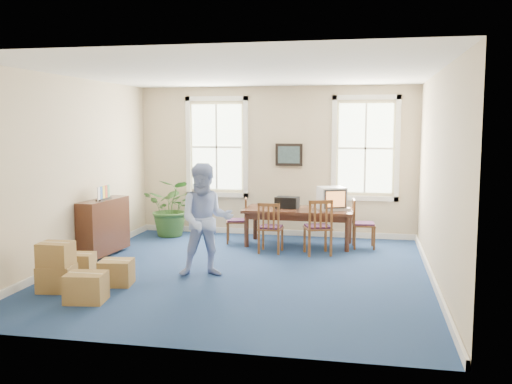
% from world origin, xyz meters
% --- Properties ---
extents(floor, '(6.50, 6.50, 0.00)m').
position_xyz_m(floor, '(0.00, 0.00, 0.00)').
color(floor, navy).
rests_on(floor, ground).
extents(ceiling, '(6.50, 6.50, 0.00)m').
position_xyz_m(ceiling, '(0.00, 0.00, 3.20)').
color(ceiling, white).
rests_on(ceiling, ground).
extents(wall_back, '(6.50, 0.00, 6.50)m').
position_xyz_m(wall_back, '(0.00, 3.25, 1.60)').
color(wall_back, beige).
rests_on(wall_back, ground).
extents(wall_front, '(6.50, 0.00, 6.50)m').
position_xyz_m(wall_front, '(0.00, -3.25, 1.60)').
color(wall_front, beige).
rests_on(wall_front, ground).
extents(wall_left, '(0.00, 6.50, 6.50)m').
position_xyz_m(wall_left, '(-3.00, 0.00, 1.60)').
color(wall_left, beige).
rests_on(wall_left, ground).
extents(wall_right, '(0.00, 6.50, 6.50)m').
position_xyz_m(wall_right, '(3.00, 0.00, 1.60)').
color(wall_right, beige).
rests_on(wall_right, ground).
extents(baseboard_back, '(6.00, 0.04, 0.12)m').
position_xyz_m(baseboard_back, '(0.00, 3.22, 0.06)').
color(baseboard_back, white).
rests_on(baseboard_back, ground).
extents(baseboard_left, '(0.04, 6.50, 0.12)m').
position_xyz_m(baseboard_left, '(-2.97, 0.00, 0.06)').
color(baseboard_left, white).
rests_on(baseboard_left, ground).
extents(baseboard_right, '(0.04, 6.50, 0.12)m').
position_xyz_m(baseboard_right, '(2.97, 0.00, 0.06)').
color(baseboard_right, white).
rests_on(baseboard_right, ground).
extents(window_left, '(1.40, 0.12, 2.20)m').
position_xyz_m(window_left, '(-1.30, 3.23, 1.90)').
color(window_left, white).
rests_on(window_left, ground).
extents(window_right, '(1.40, 0.12, 2.20)m').
position_xyz_m(window_right, '(1.90, 3.23, 1.90)').
color(window_right, white).
rests_on(window_right, ground).
extents(wall_picture, '(0.58, 0.06, 0.48)m').
position_xyz_m(wall_picture, '(0.30, 3.20, 1.75)').
color(wall_picture, black).
rests_on(wall_picture, ground).
extents(conference_table, '(2.17, 1.03, 0.73)m').
position_xyz_m(conference_table, '(0.64, 2.26, 0.37)').
color(conference_table, '#482617').
rests_on(conference_table, ground).
extents(crt_tv, '(0.65, 0.67, 0.44)m').
position_xyz_m(crt_tv, '(1.27, 2.31, 0.96)').
color(crt_tv, '#B7B7BC').
rests_on(crt_tv, conference_table).
extents(game_console, '(0.17, 0.20, 0.04)m').
position_xyz_m(game_console, '(1.57, 2.26, 0.76)').
color(game_console, white).
rests_on(game_console, conference_table).
extents(equipment_bag, '(0.48, 0.35, 0.22)m').
position_xyz_m(equipment_bag, '(0.39, 2.31, 0.85)').
color(equipment_bag, black).
rests_on(equipment_bag, conference_table).
extents(chair_near_left, '(0.45, 0.45, 0.96)m').
position_xyz_m(chair_near_left, '(0.20, 1.53, 0.48)').
color(chair_near_left, brown).
rests_on(chair_near_left, ground).
extents(chair_near_right, '(0.59, 0.59, 1.04)m').
position_xyz_m(chair_near_right, '(1.08, 1.53, 0.52)').
color(chair_near_right, brown).
rests_on(chair_near_right, ground).
extents(chair_end_left, '(0.48, 0.48, 0.91)m').
position_xyz_m(chair_end_left, '(-0.63, 2.26, 0.46)').
color(chair_end_left, brown).
rests_on(chair_end_left, ground).
extents(chair_end_right, '(0.47, 0.47, 0.95)m').
position_xyz_m(chair_end_right, '(1.91, 2.26, 0.48)').
color(chair_end_right, brown).
rests_on(chair_end_right, ground).
extents(man, '(1.03, 0.90, 1.79)m').
position_xyz_m(man, '(-0.52, -0.32, 0.90)').
color(man, '#9EB5EE').
rests_on(man, ground).
extents(credenza, '(0.48, 1.28, 0.98)m').
position_xyz_m(credenza, '(-2.75, 0.66, 0.49)').
color(credenza, '#482617').
rests_on(credenza, ground).
extents(brochure_rack, '(0.11, 0.60, 0.26)m').
position_xyz_m(brochure_rack, '(-2.73, 0.66, 1.12)').
color(brochure_rack, '#99999E').
rests_on(brochure_rack, credenza).
extents(potted_plant, '(1.13, 0.99, 1.24)m').
position_xyz_m(potted_plant, '(-2.14, 2.66, 0.62)').
color(potted_plant, '#2D5321').
rests_on(potted_plant, ground).
extents(cardboard_boxes, '(1.45, 1.45, 0.75)m').
position_xyz_m(cardboard_boxes, '(-2.22, -1.46, 0.38)').
color(cardboard_boxes, '#A57D44').
rests_on(cardboard_boxes, ground).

